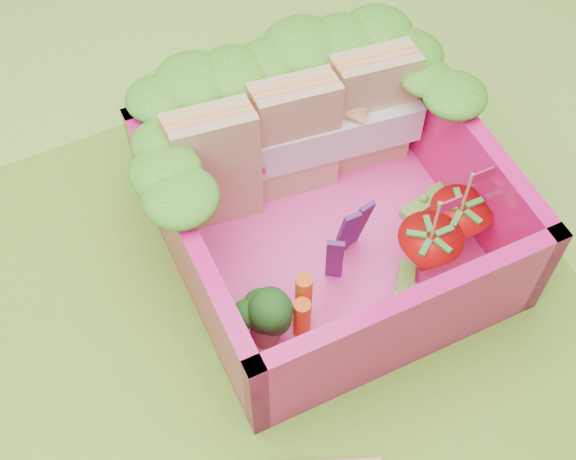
% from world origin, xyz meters
% --- Properties ---
extents(ground, '(14.00, 14.00, 0.00)m').
position_xyz_m(ground, '(0.00, 0.00, 0.00)').
color(ground, '#95CC39').
rests_on(ground, ground).
extents(placemat, '(2.60, 2.60, 0.03)m').
position_xyz_m(placemat, '(0.00, 0.00, 0.01)').
color(placemat, '#6FB027').
rests_on(placemat, ground).
extents(bento_floor, '(1.30, 1.30, 0.05)m').
position_xyz_m(bento_floor, '(0.40, 0.24, 0.06)').
color(bento_floor, '#FD40A4').
rests_on(bento_floor, placemat).
extents(bento_box, '(1.30, 1.30, 0.55)m').
position_xyz_m(bento_box, '(0.40, 0.24, 0.31)').
color(bento_box, '#DF126D').
rests_on(bento_box, placemat).
extents(lettuce_ruffle, '(1.43, 0.77, 0.11)m').
position_xyz_m(lettuce_ruffle, '(0.40, 0.69, 0.64)').
color(lettuce_ruffle, '#1E8618').
rests_on(lettuce_ruffle, bento_box).
extents(sandwich_stack, '(1.15, 0.32, 0.63)m').
position_xyz_m(sandwich_stack, '(0.40, 0.59, 0.39)').
color(sandwich_stack, tan).
rests_on(sandwich_stack, bento_floor).
extents(broccoli, '(0.30, 0.30, 0.26)m').
position_xyz_m(broccoli, '(-0.05, -0.07, 0.26)').
color(broccoli, '#679046').
rests_on(broccoli, bento_floor).
extents(carrot_sticks, '(0.11, 0.14, 0.28)m').
position_xyz_m(carrot_sticks, '(0.11, -0.07, 0.21)').
color(carrot_sticks, '#E15712').
rests_on(carrot_sticks, bento_floor).
extents(purple_wedges, '(0.24, 0.15, 0.38)m').
position_xyz_m(purple_wedges, '(0.40, 0.10, 0.27)').
color(purple_wedges, '#421856').
rests_on(purple_wedges, bento_floor).
extents(strawberry_left, '(0.27, 0.27, 0.51)m').
position_xyz_m(strawberry_left, '(0.68, -0.08, 0.22)').
color(strawberry_left, red).
rests_on(strawberry_left, bento_floor).
extents(strawberry_right, '(0.26, 0.26, 0.50)m').
position_xyz_m(strawberry_right, '(0.87, -0.01, 0.22)').
color(strawberry_right, red).
rests_on(strawberry_right, bento_floor).
extents(snap_peas, '(0.63, 0.60, 0.05)m').
position_xyz_m(snap_peas, '(0.72, 0.03, 0.11)').
color(snap_peas, '#5CB739').
rests_on(snap_peas, bento_floor).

